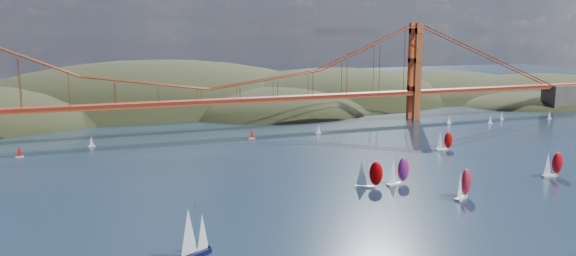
# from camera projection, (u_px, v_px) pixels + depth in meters

# --- Properties ---
(headlands) EXTENTS (725.00, 225.00, 96.00)m
(headlands) POSITION_uv_depth(u_px,v_px,m) (240.00, 123.00, 390.84)
(headlands) COLOR black
(headlands) RESTS_ON ground
(bridge) EXTENTS (552.00, 12.00, 55.00)m
(bridge) POSITION_uv_depth(u_px,v_px,m) (205.00, 69.00, 276.27)
(bridge) COLOR maroon
(bridge) RESTS_ON ground
(sloop_navy) EXTENTS (8.87, 7.16, 12.92)m
(sloop_navy) POSITION_uv_depth(u_px,v_px,m) (193.00, 233.00, 125.63)
(sloop_navy) COLOR black
(sloop_navy) RESTS_ON ground
(racer_0) EXTENTS (8.93, 6.91, 10.12)m
(racer_0) POSITION_uv_depth(u_px,v_px,m) (369.00, 174.00, 181.60)
(racer_0) COLOR silver
(racer_0) RESTS_ON ground
(racer_1) EXTENTS (8.85, 6.81, 10.02)m
(racer_1) POSITION_uv_depth(u_px,v_px,m) (463.00, 183.00, 170.17)
(racer_1) COLOR silver
(racer_1) RESTS_ON ground
(racer_2) EXTENTS (8.51, 3.41, 9.84)m
(racer_2) POSITION_uv_depth(u_px,v_px,m) (552.00, 164.00, 195.89)
(racer_2) COLOR silver
(racer_2) RESTS_ON ground
(racer_3) EXTENTS (7.85, 3.37, 8.92)m
(racer_3) POSITION_uv_depth(u_px,v_px,m) (444.00, 140.00, 240.06)
(racer_3) COLOR silver
(racer_3) RESTS_ON ground
(racer_rwb) EXTENTS (9.13, 4.65, 10.26)m
(racer_rwb) POSITION_uv_depth(u_px,v_px,m) (398.00, 171.00, 185.48)
(racer_rwb) COLOR silver
(racer_rwb) RESTS_ON ground
(distant_boat_2) EXTENTS (3.00, 2.00, 4.70)m
(distant_boat_2) POSITION_uv_depth(u_px,v_px,m) (19.00, 152.00, 226.50)
(distant_boat_2) COLOR silver
(distant_boat_2) RESTS_ON ground
(distant_boat_3) EXTENTS (3.00, 2.00, 4.70)m
(distant_boat_3) POSITION_uv_depth(u_px,v_px,m) (91.00, 141.00, 247.26)
(distant_boat_3) COLOR silver
(distant_boat_3) RESTS_ON ground
(distant_boat_4) EXTENTS (3.00, 2.00, 4.70)m
(distant_boat_4) POSITION_uv_depth(u_px,v_px,m) (449.00, 119.00, 309.39)
(distant_boat_4) COLOR silver
(distant_boat_4) RESTS_ON ground
(distant_boat_5) EXTENTS (3.00, 2.00, 4.70)m
(distant_boat_5) POSITION_uv_depth(u_px,v_px,m) (490.00, 119.00, 309.27)
(distant_boat_5) COLOR silver
(distant_boat_5) RESTS_ON ground
(distant_boat_6) EXTENTS (3.00, 2.00, 4.70)m
(distant_boat_6) POSITION_uv_depth(u_px,v_px,m) (502.00, 116.00, 323.25)
(distant_boat_6) COLOR silver
(distant_boat_6) RESTS_ON ground
(distant_boat_7) EXTENTS (3.00, 2.00, 4.70)m
(distant_boat_7) POSITION_uv_depth(u_px,v_px,m) (550.00, 115.00, 326.36)
(distant_boat_7) COLOR silver
(distant_boat_7) RESTS_ON ground
(distant_boat_8) EXTENTS (3.00, 2.00, 4.70)m
(distant_boat_8) POSITION_uv_depth(u_px,v_px,m) (318.00, 129.00, 279.32)
(distant_boat_8) COLOR silver
(distant_boat_8) RESTS_ON ground
(distant_boat_9) EXTENTS (3.00, 2.00, 4.70)m
(distant_boat_9) POSITION_uv_depth(u_px,v_px,m) (252.00, 134.00, 265.64)
(distant_boat_9) COLOR silver
(distant_boat_9) RESTS_ON ground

